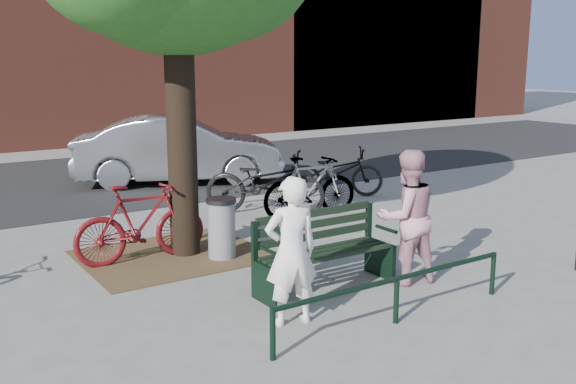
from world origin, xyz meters
TOP-DOWN VIEW (x-y plane):
  - ground at (0.00, 0.00)m, footprint 90.00×90.00m
  - dirt_pit at (-1.00, 2.20)m, footprint 2.40×2.00m
  - road at (0.00, 8.50)m, footprint 40.00×7.00m
  - park_bench at (-0.00, 0.08)m, footprint 1.74×0.54m
  - guard_railing at (0.00, -1.20)m, footprint 3.06×0.06m
  - person_left at (-0.90, -0.60)m, footprint 0.62×0.47m
  - person_right at (0.95, -0.33)m, footprint 0.90×0.76m
  - litter_bin at (-0.47, 1.73)m, footprint 0.41×0.41m
  - bicycle_b at (-1.43, 2.20)m, footprint 1.81×0.62m
  - bicycle_c at (1.35, 3.59)m, footprint 2.04×1.98m
  - bicycle_d at (1.88, 2.96)m, footprint 1.81×0.70m
  - bicycle_e at (3.30, 4.07)m, footprint 1.91×1.52m
  - parked_car at (1.29, 7.04)m, footprint 4.67×3.19m

SIDE VIEW (x-z plane):
  - ground at x=0.00m, z-range 0.00..0.00m
  - road at x=0.00m, z-range 0.00..0.01m
  - dirt_pit at x=-1.00m, z-range 0.00..0.02m
  - guard_railing at x=0.00m, z-range 0.15..0.66m
  - litter_bin at x=-0.47m, z-range 0.01..0.84m
  - park_bench at x=0.00m, z-range -0.01..0.97m
  - bicycle_e at x=3.30m, z-range 0.00..0.97m
  - bicycle_d at x=1.88m, z-range 0.00..1.06m
  - bicycle_b at x=-1.43m, z-range 0.00..1.07m
  - bicycle_c at x=1.35m, z-range 0.00..1.11m
  - parked_car at x=1.29m, z-range 0.00..1.46m
  - person_left at x=-0.90m, z-range 0.00..1.54m
  - person_right at x=0.95m, z-range 0.00..1.63m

